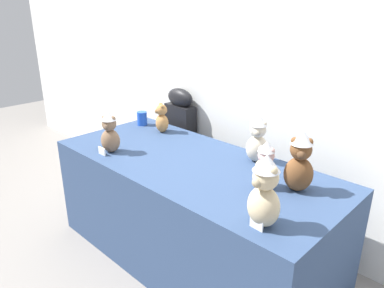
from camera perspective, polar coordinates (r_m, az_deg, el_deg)
ground_plane at (r=2.53m, az=-4.19°, el=-19.42°), size 10.00×10.00×0.00m
wall_back at (r=2.64m, az=10.43°, el=13.31°), size 7.00×0.08×2.60m
display_table at (r=2.46m, az=0.00°, el=-10.41°), size 1.90×0.83×0.71m
instrument_case at (r=3.17m, az=-1.77°, el=-0.06°), size 0.29×0.14×0.99m
teddy_bear_chestnut at (r=1.97m, az=16.40°, el=-2.67°), size 0.20×0.19×0.33m
teddy_bear_cream at (r=2.29m, az=10.14°, el=0.76°), size 0.17×0.16×0.30m
teddy_bear_caramel at (r=2.81m, az=-4.71°, el=3.91°), size 0.15×0.14×0.22m
teddy_bear_sand at (r=1.62m, az=11.20°, el=-7.32°), size 0.18×0.16×0.34m
teddy_bear_mocha at (r=2.46m, az=-12.67°, el=1.79°), size 0.17×0.16×0.28m
teddy_bear_blush at (r=1.97m, az=11.33°, el=-3.25°), size 0.14×0.13×0.26m
party_cup_blue at (r=3.01m, az=-7.77°, el=3.96°), size 0.08×0.08×0.11m
name_card_front_left at (r=1.66m, az=9.99°, el=-12.15°), size 0.07×0.01×0.05m
name_card_front_middle at (r=2.47m, az=-13.83°, el=-1.08°), size 0.07×0.01×0.05m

